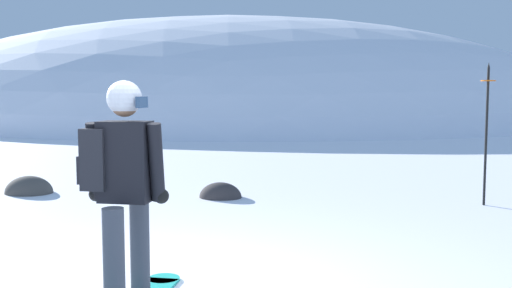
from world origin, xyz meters
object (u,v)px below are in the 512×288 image
at_px(rock_dark, 29,193).
at_px(rock_small, 220,197).
at_px(piste_marker_near, 487,125).
at_px(snowboarder_main, 122,191).

distance_m(rock_dark, rock_small, 3.14).
bearing_deg(rock_small, piste_marker_near, 8.12).
height_order(snowboarder_main, piste_marker_near, piste_marker_near).
relative_size(snowboarder_main, piste_marker_near, 0.89).
relative_size(snowboarder_main, rock_small, 2.74).
bearing_deg(rock_small, snowboarder_main, -77.94).
bearing_deg(piste_marker_near, rock_dark, -171.05).
height_order(snowboarder_main, rock_small, snowboarder_main).
distance_m(snowboarder_main, rock_small, 4.81).
height_order(snowboarder_main, rock_dark, snowboarder_main).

